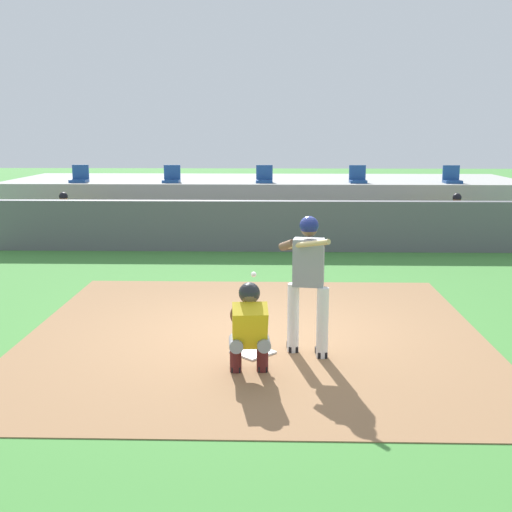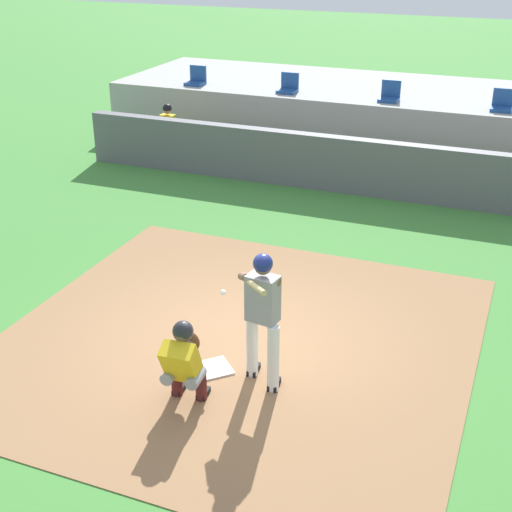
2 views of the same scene
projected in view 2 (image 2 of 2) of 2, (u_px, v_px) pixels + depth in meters
ground_plane at (237, 340)px, 10.03m from camera, size 80.00×80.00×0.00m
dirt_infield at (237, 340)px, 10.03m from camera, size 6.40×6.40×0.01m
home_plate at (213, 368)px, 9.35m from camera, size 0.62×0.62×0.02m
batter_at_plate at (262, 311)px, 8.67m from camera, size 0.64×0.81×1.80m
catcher_crouched at (184, 359)px, 8.49m from camera, size 0.51×1.47×1.13m
dugout_wall at (357, 166)px, 15.25m from camera, size 13.00×0.30×1.20m
dugout_bench at (367, 170)px, 16.25m from camera, size 11.80×0.44×0.45m
dugout_player_0 at (166, 130)px, 17.64m from camera, size 0.49×0.70×1.30m
stands_platform at (399, 115)px, 18.90m from camera, size 15.00×4.40×1.40m
stadium_seat_0 at (196, 79)px, 19.03m from camera, size 0.46×0.46×0.48m
stadium_seat_1 at (288, 87)px, 18.15m from camera, size 0.46×0.46×0.48m
stadium_seat_2 at (390, 95)px, 17.27m from camera, size 0.46×0.46×0.48m
stadium_seat_3 at (502, 104)px, 16.39m from camera, size 0.46×0.46×0.48m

